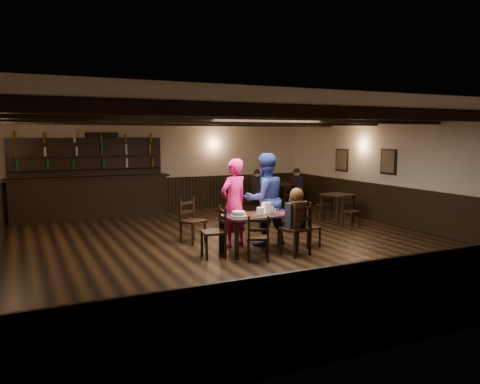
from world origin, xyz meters
name	(u,v)px	position (x,y,z in m)	size (l,w,h in m)	color
ground	(239,245)	(0.00, 0.00, 0.00)	(10.00, 10.00, 0.00)	black
room_shell	(238,161)	(0.01, 0.04, 1.75)	(9.02, 10.02, 2.71)	beige
dining_table	(260,219)	(0.11, -0.72, 0.66)	(1.49, 0.80, 0.75)	black
chair_near_left	(258,235)	(-0.24, -1.32, 0.50)	(0.52, 0.51, 0.85)	black
chair_near_right	(299,225)	(0.63, -1.31, 0.60)	(0.57, 0.55, 1.02)	black
chair_end_left	(218,228)	(-0.76, -0.69, 0.55)	(0.48, 0.50, 0.95)	black
chair_end_right	(306,224)	(1.16, -0.76, 0.47)	(0.38, 0.40, 0.81)	black
chair_far_pushed	(190,217)	(-0.82, 0.67, 0.54)	(0.57, 0.56, 0.93)	black
woman_pink	(234,203)	(-0.14, -0.06, 0.90)	(0.66, 0.43, 1.80)	#D91C82
man_blue	(265,199)	(0.50, -0.20, 0.95)	(0.93, 0.72, 1.91)	navy
seated_person	(296,211)	(0.61, -1.24, 0.85)	(0.35, 0.53, 0.86)	black
cake	(239,214)	(-0.35, -0.74, 0.79)	(0.30, 0.30, 0.10)	white
plate_stack_a	(260,211)	(0.11, -0.75, 0.82)	(0.15, 0.15, 0.14)	white
plate_stack_b	(266,208)	(0.29, -0.67, 0.86)	(0.18, 0.18, 0.21)	white
tea_light	(257,212)	(0.10, -0.64, 0.78)	(0.05, 0.05, 0.06)	#A5A8AD
salt_shaker	(275,211)	(0.44, -0.75, 0.80)	(0.03, 0.03, 0.09)	silver
pepper_shaker	(278,211)	(0.51, -0.73, 0.80)	(0.03, 0.03, 0.09)	#A5A8AD
drink_glass	(272,209)	(0.44, -0.61, 0.81)	(0.07, 0.07, 0.11)	silver
menu_red	(283,213)	(0.59, -0.79, 0.75)	(0.31, 0.22, 0.00)	maroon
menu_blue	(282,211)	(0.69, -0.57, 0.75)	(0.32, 0.22, 0.00)	navy
bar_counter	(90,192)	(-2.30, 4.72, 0.73)	(4.31, 0.70, 2.20)	black
back_table_a	(337,198)	(3.39, 1.15, 0.64)	(0.81, 0.81, 0.75)	black
back_table_b	(281,187)	(3.39, 3.99, 0.66)	(0.90, 0.90, 0.75)	black
bg_patron_left	(257,182)	(2.45, 3.86, 0.86)	(0.29, 0.41, 0.78)	black
bg_patron_right	(297,181)	(3.77, 3.71, 0.86)	(0.24, 0.38, 0.78)	black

